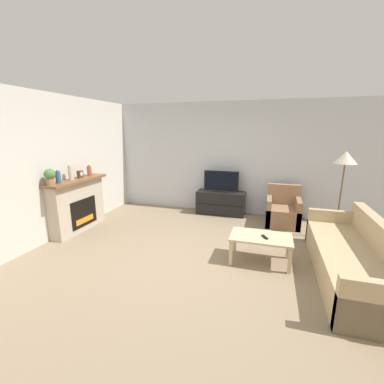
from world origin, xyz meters
The scene contains 16 objects.
ground_plane centered at (0.00, 0.00, 0.00)m, with size 24.00×24.00×0.00m, color #89755B.
wall_back centered at (0.00, 2.70, 1.35)m, with size 12.00×0.06×2.70m.
wall_left centered at (-2.89, 0.00, 1.35)m, with size 0.06×12.00×2.70m.
fireplace centered at (-2.71, 0.53, 0.55)m, with size 0.41×1.43×1.08m.
mantel_vase_left centered at (-2.70, 0.10, 1.19)m, with size 0.09×0.09×0.25m.
mantel_vase_centre_left centered at (-2.70, 0.42, 1.23)m, with size 0.09×0.09×0.32m.
mantel_vase_right centered at (-2.70, 0.96, 1.19)m, with size 0.09×0.09×0.24m.
mantel_clock centered at (-2.70, 0.67, 1.15)m, with size 0.08×0.11×0.15m.
potted_plant centered at (-2.70, -0.08, 1.24)m, with size 0.19×0.19×0.29m.
tv_stand centered at (-0.10, 2.42, 0.28)m, with size 1.17×0.42×0.57m.
tv centered at (-0.10, 2.42, 0.81)m, with size 0.84×0.18×0.51m.
armchair centered at (1.34, 2.13, 0.28)m, with size 0.70×0.76×0.85m.
coffee_table centered at (0.95, 0.26, 0.37)m, with size 0.93×0.56×0.43m.
remote centered at (1.01, 0.21, 0.44)m, with size 0.11×0.15×0.02m.
couch centered at (2.22, 0.16, 0.27)m, with size 0.87×2.45×0.81m.
floor_lamp centered at (2.30, 1.64, 1.47)m, with size 0.39×0.39×1.66m.
Camera 1 is at (1.02, -3.60, 2.03)m, focal length 24.00 mm.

